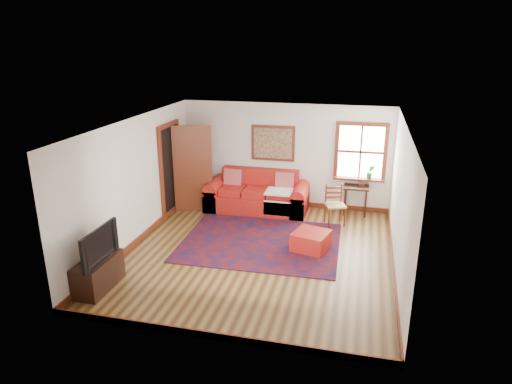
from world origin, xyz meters
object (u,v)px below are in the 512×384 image
(red_leather_sofa, at_px, (258,197))
(side_table, at_px, (356,191))
(ladder_back_chair, at_px, (335,203))
(media_cabinet, at_px, (98,274))
(red_ottoman, at_px, (311,241))

(red_leather_sofa, xyz_separation_m, side_table, (2.29, 0.24, 0.25))
(side_table, relative_size, ladder_back_chair, 0.77)
(media_cabinet, bearing_deg, red_leather_sofa, 67.81)
(side_table, bearing_deg, ladder_back_chair, -122.96)
(ladder_back_chair, distance_m, media_cabinet, 5.15)
(side_table, bearing_deg, media_cabinet, -132.19)
(red_leather_sofa, height_order, ladder_back_chair, red_leather_sofa)
(red_ottoman, relative_size, side_table, 0.94)
(ladder_back_chair, bearing_deg, side_table, 57.04)
(red_leather_sofa, relative_size, ladder_back_chair, 2.71)
(red_leather_sofa, bearing_deg, media_cabinet, -112.19)
(red_leather_sofa, relative_size, side_table, 3.52)
(ladder_back_chair, relative_size, media_cabinet, 0.93)
(red_ottoman, distance_m, ladder_back_chair, 1.53)
(red_leather_sofa, height_order, media_cabinet, red_leather_sofa)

